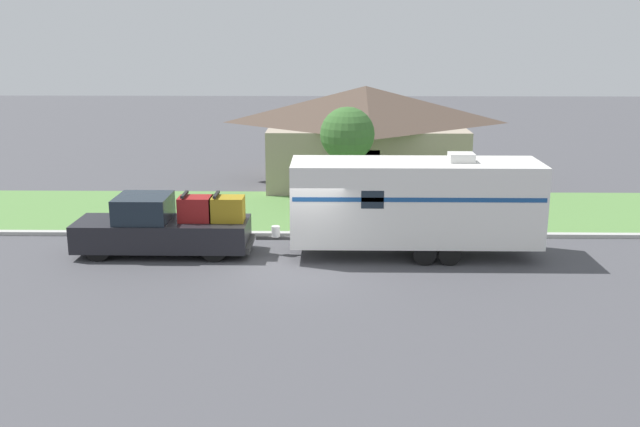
% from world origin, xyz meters
% --- Properties ---
extents(ground_plane, '(120.00, 120.00, 0.00)m').
position_xyz_m(ground_plane, '(0.00, 0.00, 0.00)').
color(ground_plane, '#47474C').
extents(curb_strip, '(80.00, 0.30, 0.14)m').
position_xyz_m(curb_strip, '(0.00, 3.75, 0.07)').
color(curb_strip, '#ADADA8').
rests_on(curb_strip, ground_plane).
extents(lawn_strip, '(80.00, 7.00, 0.03)m').
position_xyz_m(lawn_strip, '(0.00, 7.40, 0.01)').
color(lawn_strip, '#568442').
rests_on(lawn_strip, ground_plane).
extents(house_across_street, '(9.83, 7.95, 4.61)m').
position_xyz_m(house_across_street, '(2.47, 13.71, 2.39)').
color(house_across_street, gray).
rests_on(house_across_street, ground_plane).
extents(pickup_truck, '(5.78, 1.91, 2.06)m').
position_xyz_m(pickup_truck, '(-4.66, 1.59, 0.90)').
color(pickup_truck, black).
rests_on(pickup_truck, ground_plane).
extents(travel_trailer, '(9.20, 2.33, 3.41)m').
position_xyz_m(travel_trailer, '(3.56, 1.59, 1.81)').
color(travel_trailer, black).
rests_on(travel_trailer, ground_plane).
extents(mailbox, '(0.48, 0.20, 1.23)m').
position_xyz_m(mailbox, '(7.90, 4.41, 0.95)').
color(mailbox, brown).
rests_on(mailbox, ground_plane).
extents(tree_in_yard, '(2.15, 2.15, 4.32)m').
position_xyz_m(tree_in_yard, '(1.46, 6.93, 3.22)').
color(tree_in_yard, brown).
rests_on(tree_in_yard, ground_plane).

